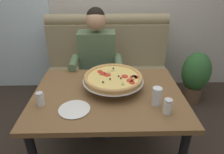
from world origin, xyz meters
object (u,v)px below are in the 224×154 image
at_px(shaker_parmesan, 168,107).
at_px(patio_chair, 26,39).
at_px(drinking_glass, 157,98).
at_px(potted_plant, 196,75).
at_px(plate_near_left, 74,108).
at_px(booth_bench, 108,76).
at_px(shaker_pepper_flakes, 41,100).
at_px(dining_table, 108,102).
at_px(diner_main, 97,63).
at_px(pizza, 114,78).

distance_m(shaker_parmesan, patio_chair, 3.04).
relative_size(drinking_glass, potted_plant, 0.20).
distance_m(plate_near_left, potted_plant, 1.83).
distance_m(booth_bench, shaker_pepper_flakes, 1.22).
height_order(dining_table, diner_main, diner_main).
distance_m(shaker_pepper_flakes, patio_chair, 2.49).
relative_size(booth_bench, pizza, 3.07).
bearing_deg(plate_near_left, dining_table, 41.34).
relative_size(diner_main, drinking_glass, 9.10).
xyz_separation_m(pizza, potted_plant, (1.10, 0.85, -0.43)).
height_order(plate_near_left, potted_plant, plate_near_left).
relative_size(dining_table, potted_plant, 1.70).
xyz_separation_m(dining_table, patio_chair, (-1.45, 2.13, -0.11)).
bearing_deg(patio_chair, plate_near_left, -62.73).
height_order(diner_main, shaker_pepper_flakes, diner_main).
distance_m(booth_bench, dining_table, 0.94).
relative_size(pizza, shaker_pepper_flakes, 4.83).
xyz_separation_m(booth_bench, dining_table, (0.00, -0.91, 0.24)).
xyz_separation_m(drinking_glass, potted_plant, (0.80, 1.09, -0.40)).
distance_m(shaker_pepper_flakes, potted_plant, 1.99).
height_order(booth_bench, patio_chair, booth_bench).
bearing_deg(shaker_pepper_flakes, diner_main, 64.73).
relative_size(shaker_parmesan, plate_near_left, 0.49).
relative_size(drinking_glass, patio_chair, 0.16).
height_order(pizza, plate_near_left, pizza).
height_order(dining_table, plate_near_left, plate_near_left).
bearing_deg(pizza, shaker_parmesan, -43.80).
xyz_separation_m(booth_bench, plate_near_left, (-0.24, -1.12, 0.33)).
xyz_separation_m(plate_near_left, potted_plant, (1.39, 1.14, -0.35)).
xyz_separation_m(plate_near_left, patio_chair, (-1.21, 2.34, -0.21)).
distance_m(shaker_pepper_flakes, drinking_glass, 0.84).
height_order(dining_table, shaker_parmesan, shaker_parmesan).
height_order(shaker_parmesan, drinking_glass, drinking_glass).
bearing_deg(booth_bench, patio_chair, 139.69).
xyz_separation_m(booth_bench, drinking_glass, (0.35, -1.07, 0.39)).
distance_m(patio_chair, potted_plant, 2.86).
bearing_deg(pizza, booth_bench, 93.15).
relative_size(booth_bench, diner_main, 1.20).
relative_size(dining_table, shaker_pepper_flakes, 11.54).
bearing_deg(drinking_glass, shaker_pepper_flakes, 178.83).
height_order(drinking_glass, potted_plant, drinking_glass).
relative_size(dining_table, pizza, 2.39).
bearing_deg(pizza, dining_table, -119.09).
height_order(pizza, potted_plant, pizza).
bearing_deg(diner_main, drinking_glass, -59.94).
bearing_deg(diner_main, booth_bench, 66.31).
bearing_deg(booth_bench, pizza, -86.85).
bearing_deg(shaker_pepper_flakes, plate_near_left, -14.34).
distance_m(pizza, potted_plant, 1.46).
bearing_deg(pizza, plate_near_left, -134.24).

